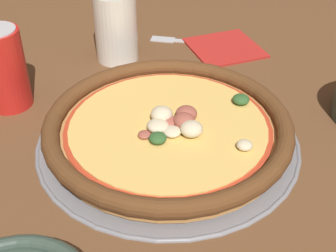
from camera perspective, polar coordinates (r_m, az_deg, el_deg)
name	(u,v)px	position (r m, az deg, el deg)	size (l,w,h in m)	color
ground_plane	(168,140)	(0.65, 0.00, -1.74)	(3.00, 3.00, 0.00)	brown
pizza_tray	(168,138)	(0.65, 0.00, -1.51)	(0.36, 0.36, 0.01)	gray
pizza	(168,126)	(0.63, 0.04, -0.06)	(0.34, 0.34, 0.04)	#BC7F42
drinking_cup	(116,27)	(0.83, -6.38, 11.91)	(0.07, 0.07, 0.12)	silver
napkin	(225,47)	(0.89, 6.94, 9.56)	(0.16, 0.16, 0.01)	#B2231E
fork	(196,42)	(0.91, 3.46, 10.22)	(0.14, 0.17, 0.00)	#B7B7BC
beverage_can	(3,69)	(0.73, -19.42, 6.62)	(0.07, 0.07, 0.12)	red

